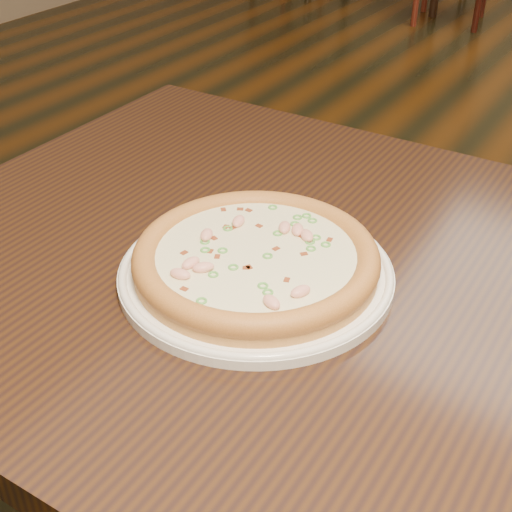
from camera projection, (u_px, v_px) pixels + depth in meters
The scene contains 4 objects.
ground at pixel (472, 419), 1.65m from camera, with size 9.00×9.00×0.00m, color black.
hero_table at pixel (362, 355), 0.86m from camera, with size 1.20×0.80×0.75m.
plate at pixel (256, 271), 0.82m from camera, with size 0.31×0.31×0.02m.
pizza at pixel (256, 258), 0.81m from camera, with size 0.28×0.28×0.03m.
Camera 1 is at (0.20, -1.25, 1.22)m, focal length 50.00 mm.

